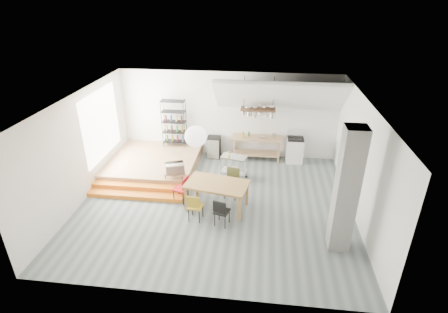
# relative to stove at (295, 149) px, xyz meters

# --- Properties ---
(floor) EXTENTS (8.00, 8.00, 0.00)m
(floor) POSITION_rel_stove_xyz_m (-2.50, -3.16, -0.48)
(floor) COLOR #566264
(floor) RESTS_ON ground
(wall_back) EXTENTS (8.00, 0.04, 3.20)m
(wall_back) POSITION_rel_stove_xyz_m (-2.50, 0.34, 1.12)
(wall_back) COLOR silver
(wall_back) RESTS_ON ground
(wall_left) EXTENTS (0.04, 7.00, 3.20)m
(wall_left) POSITION_rel_stove_xyz_m (-6.50, -3.16, 1.12)
(wall_left) COLOR silver
(wall_left) RESTS_ON ground
(wall_right) EXTENTS (0.04, 7.00, 3.20)m
(wall_right) POSITION_rel_stove_xyz_m (1.50, -3.16, 1.12)
(wall_right) COLOR silver
(wall_right) RESTS_ON ground
(ceiling) EXTENTS (8.00, 7.00, 0.02)m
(ceiling) POSITION_rel_stove_xyz_m (-2.50, -3.16, 2.72)
(ceiling) COLOR white
(ceiling) RESTS_ON wall_back
(slope_ceiling) EXTENTS (4.40, 1.44, 1.32)m
(slope_ceiling) POSITION_rel_stove_xyz_m (-0.70, -0.26, 2.07)
(slope_ceiling) COLOR white
(slope_ceiling) RESTS_ON wall_back
(window_pane) EXTENTS (0.02, 2.50, 2.20)m
(window_pane) POSITION_rel_stove_xyz_m (-6.48, -1.66, 1.32)
(window_pane) COLOR white
(window_pane) RESTS_ON wall_left
(platform) EXTENTS (3.00, 3.00, 0.40)m
(platform) POSITION_rel_stove_xyz_m (-5.00, -1.16, -0.28)
(platform) COLOR olive
(platform) RESTS_ON ground
(step_lower) EXTENTS (3.00, 0.35, 0.13)m
(step_lower) POSITION_rel_stove_xyz_m (-5.00, -3.11, -0.41)
(step_lower) COLOR orange
(step_lower) RESTS_ON ground
(step_upper) EXTENTS (3.00, 0.35, 0.27)m
(step_upper) POSITION_rel_stove_xyz_m (-5.00, -2.76, -0.35)
(step_upper) COLOR orange
(step_upper) RESTS_ON ground
(concrete_column) EXTENTS (0.50, 0.50, 3.20)m
(concrete_column) POSITION_rel_stove_xyz_m (0.80, -4.66, 1.12)
(concrete_column) COLOR slate
(concrete_column) RESTS_ON ground
(kitchen_counter) EXTENTS (1.80, 0.60, 0.91)m
(kitchen_counter) POSITION_rel_stove_xyz_m (-1.40, -0.01, 0.15)
(kitchen_counter) COLOR olive
(kitchen_counter) RESTS_ON ground
(stove) EXTENTS (0.60, 0.60, 1.18)m
(stove) POSITION_rel_stove_xyz_m (0.00, 0.00, 0.00)
(stove) COLOR white
(stove) RESTS_ON ground
(pot_rack) EXTENTS (1.20, 0.50, 1.43)m
(pot_rack) POSITION_rel_stove_xyz_m (-1.37, -0.23, 1.50)
(pot_rack) COLOR #3F2A19
(pot_rack) RESTS_ON ceiling
(wire_shelving) EXTENTS (0.88, 0.38, 1.80)m
(wire_shelving) POSITION_rel_stove_xyz_m (-4.50, 0.04, 0.85)
(wire_shelving) COLOR black
(wire_shelving) RESTS_ON platform
(microwave_shelf) EXTENTS (0.60, 0.40, 0.16)m
(microwave_shelf) POSITION_rel_stove_xyz_m (-3.90, -2.41, 0.07)
(microwave_shelf) COLOR olive
(microwave_shelf) RESTS_ON platform
(paper_lantern) EXTENTS (0.60, 0.60, 0.60)m
(paper_lantern) POSITION_rel_stove_xyz_m (-3.01, -3.25, 1.72)
(paper_lantern) COLOR white
(paper_lantern) RESTS_ON ceiling
(dining_table) EXTENTS (1.91, 1.30, 0.83)m
(dining_table) POSITION_rel_stove_xyz_m (-2.42, -3.37, 0.26)
(dining_table) COLOR olive
(dining_table) RESTS_ON ground
(chair_mustard) EXTENTS (0.43, 0.43, 0.84)m
(chair_mustard) POSITION_rel_stove_xyz_m (-2.94, -4.06, 0.02)
(chair_mustard) COLOR #AA871D
(chair_mustard) RESTS_ON ground
(chair_black) EXTENTS (0.47, 0.47, 0.83)m
(chair_black) POSITION_rel_stove_xyz_m (-2.20, -4.20, 0.01)
(chair_black) COLOR black
(chair_black) RESTS_ON ground
(chair_olive) EXTENTS (0.50, 0.50, 0.92)m
(chair_olive) POSITION_rel_stove_xyz_m (-2.05, -2.63, 0.07)
(chair_olive) COLOR brown
(chair_olive) RESTS_ON ground
(chair_red) EXTENTS (0.49, 0.49, 0.86)m
(chair_red) POSITION_rel_stove_xyz_m (-3.48, -3.17, 0.03)
(chair_red) COLOR red
(chair_red) RESTS_ON ground
(rolling_cart) EXTENTS (0.92, 0.65, 0.83)m
(rolling_cart) POSITION_rel_stove_xyz_m (-2.10, -1.56, 0.06)
(rolling_cart) COLOR silver
(rolling_cart) RESTS_ON ground
(mini_fridge) EXTENTS (0.47, 0.47, 0.81)m
(mini_fridge) POSITION_rel_stove_xyz_m (-3.01, 0.04, -0.08)
(mini_fridge) COLOR black
(mini_fridge) RESTS_ON ground
(microwave) EXTENTS (0.68, 0.57, 0.32)m
(microwave) POSITION_rel_stove_xyz_m (-3.90, -2.41, 0.24)
(microwave) COLOR beige
(microwave) RESTS_ON microwave_shelf
(bowl) EXTENTS (0.26, 0.26, 0.05)m
(bowl) POSITION_rel_stove_xyz_m (-1.23, -0.06, 0.46)
(bowl) COLOR silver
(bowl) RESTS_ON kitchen_counter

